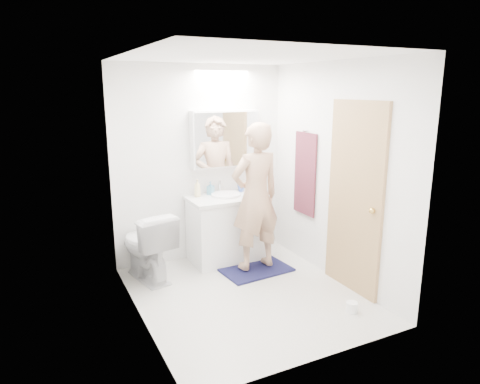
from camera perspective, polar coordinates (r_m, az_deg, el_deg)
floor at (r=4.68m, az=0.83°, el=-13.33°), size 2.50×2.50×0.00m
ceiling at (r=4.18m, az=0.95°, el=17.46°), size 2.50×2.50×0.00m
wall_back at (r=5.39m, az=-5.21°, el=3.73°), size 2.50×0.00×2.50m
wall_front at (r=3.25m, az=11.05°, el=-3.08°), size 2.50×0.00×2.50m
wall_left at (r=3.91m, az=-13.62°, el=-0.39°), size 0.00×2.50×2.50m
wall_right at (r=4.86m, az=12.50°, el=2.39°), size 0.00×2.50×2.50m
vanity_cabinet at (r=5.42m, az=-1.70°, el=-5.01°), size 0.90×0.55×0.78m
countertop at (r=5.30m, az=-1.73°, el=-0.81°), size 0.95×0.58×0.04m
sink_basin at (r=5.32m, az=-1.87°, el=-0.37°), size 0.36×0.36×0.03m
faucet at (r=5.48m, az=-2.70°, el=0.72°), size 0.02×0.02×0.16m
medicine_cabinet at (r=5.40m, az=-2.00°, el=7.00°), size 0.88×0.14×0.70m
mirror_panel at (r=5.33m, az=-1.66°, el=6.92°), size 0.84×0.01×0.66m
toilet at (r=4.99m, az=-12.21°, el=-6.88°), size 0.59×0.85×0.80m
bath_rug at (r=5.24m, az=1.99°, el=-10.10°), size 0.84×0.61×0.02m
person at (r=4.95m, az=2.07°, el=-0.66°), size 0.65×0.46×1.70m
door at (r=4.63m, az=14.87°, el=-0.83°), size 0.04×0.80×2.00m
door_knob at (r=4.41m, az=16.99°, el=-2.38°), size 0.06×0.06×0.06m
towel at (r=5.30m, az=8.56°, el=2.36°), size 0.02×0.42×1.00m
towel_hook at (r=5.22m, az=8.64°, el=7.96°), size 0.07×0.02×0.02m
soap_bottle_a at (r=5.29m, az=-5.63°, el=0.51°), size 0.08×0.08×0.21m
soap_bottle_b at (r=5.39m, az=-3.90°, el=0.51°), size 0.11×0.11×0.16m
toothbrush_cup at (r=5.54m, az=0.15°, el=0.54°), size 0.13×0.13×0.09m
toilet_paper_roll at (r=4.46m, az=14.51°, el=-14.47°), size 0.11×0.11×0.10m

